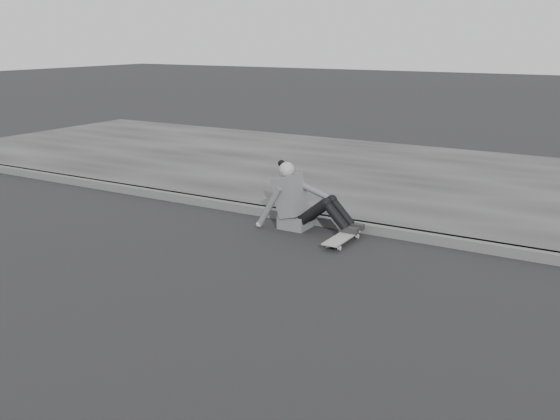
{
  "coord_description": "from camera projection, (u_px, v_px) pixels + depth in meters",
  "views": [
    {
      "loc": [
        1.03,
        -4.51,
        2.41
      ],
      "look_at": [
        -2.44,
        1.38,
        0.5
      ],
      "focal_mm": 40.0,
      "sensor_mm": 36.0,
      "label": 1
    }
  ],
  "objects": [
    {
      "name": "sidewalk",
      "position": [
        557.0,
        196.0,
        9.53
      ],
      "size": [
        24.0,
        6.0,
        0.12
      ],
      "primitive_type": "cube",
      "color": "#333333",
      "rests_on": "ground"
    },
    {
      "name": "ground",
      "position": [
        458.0,
        354.0,
        4.89
      ],
      "size": [
        80.0,
        80.0,
        0.0
      ],
      "primitive_type": "plane",
      "color": "black",
      "rests_on": "ground"
    },
    {
      "name": "curb",
      "position": [
        520.0,
        252.0,
        7.02
      ],
      "size": [
        24.0,
        0.16,
        0.12
      ],
      "primitive_type": "cube",
      "color": "#484848",
      "rests_on": "ground"
    },
    {
      "name": "seated_woman",
      "position": [
        300.0,
        202.0,
        7.99
      ],
      "size": [
        1.38,
        0.46,
        0.88
      ],
      "color": "#4F4F51",
      "rests_on": "ground"
    },
    {
      "name": "skateboard",
      "position": [
        343.0,
        237.0,
        7.51
      ],
      "size": [
        0.2,
        0.78,
        0.09
      ],
      "color": "#9D9D98",
      "rests_on": "ground"
    }
  ]
}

